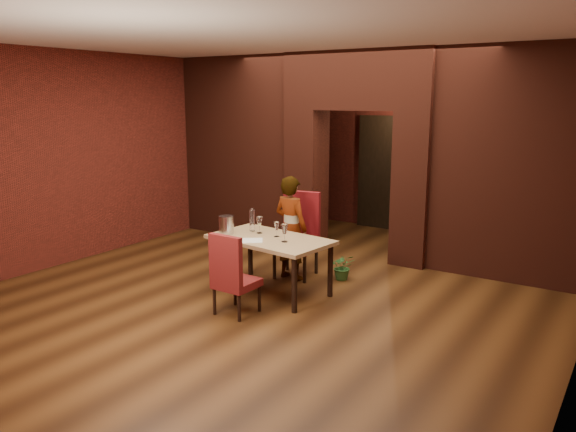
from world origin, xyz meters
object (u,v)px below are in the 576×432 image
at_px(dining_table, 270,265).
at_px(wine_glass_a, 259,225).
at_px(chair_near, 237,273).
at_px(person_seated, 291,228).
at_px(chair_far, 296,235).
at_px(wine_glass_b, 277,229).
at_px(wine_bucket, 226,225).
at_px(wine_glass_c, 285,233).
at_px(water_bottle, 252,220).
at_px(potted_plant, 343,267).

xyz_separation_m(dining_table, wine_glass_a, (-0.25, 0.12, 0.48)).
distance_m(chair_near, person_seated, 1.47).
distance_m(chair_far, wine_glass_a, 0.69).
height_order(wine_glass_a, wine_glass_b, wine_glass_a).
bearing_deg(wine_bucket, wine_glass_c, 4.60).
bearing_deg(wine_glass_b, chair_far, 100.19).
xyz_separation_m(chair_far, person_seated, (-0.01, -0.11, 0.13)).
height_order(person_seated, wine_glass_c, person_seated).
bearing_deg(wine_bucket, wine_glass_a, 37.22).
height_order(wine_glass_c, water_bottle, water_bottle).
bearing_deg(chair_far, wine_glass_c, -76.61).
relative_size(dining_table, potted_plant, 4.14).
height_order(wine_glass_b, water_bottle, water_bottle).
height_order(wine_bucket, potted_plant, wine_bucket).
distance_m(chair_near, wine_bucket, 1.03).
xyz_separation_m(chair_far, wine_glass_b, (0.12, -0.64, 0.23)).
bearing_deg(water_bottle, wine_glass_a, -17.34).
bearing_deg(dining_table, person_seated, 104.12).
distance_m(dining_table, wine_bucket, 0.79).
bearing_deg(chair_far, dining_table, -94.24).
relative_size(person_seated, potted_plant, 3.86).
relative_size(dining_table, wine_glass_c, 6.90).
bearing_deg(wine_glass_c, water_bottle, 160.53).
bearing_deg(wine_glass_b, wine_glass_a, 174.06).
bearing_deg(dining_table, wine_glass_a, 161.53).
xyz_separation_m(dining_table, potted_plant, (0.56, 0.96, -0.18)).
relative_size(wine_glass_a, wine_bucket, 0.92).
height_order(chair_near, water_bottle, water_bottle).
xyz_separation_m(wine_glass_b, potted_plant, (0.52, 0.87, -0.64)).
bearing_deg(chair_far, water_bottle, -130.74).
bearing_deg(water_bottle, person_seated, 54.12).
xyz_separation_m(chair_near, wine_bucket, (-0.70, 0.67, 0.36)).
bearing_deg(wine_bucket, chair_far, 58.91).
height_order(wine_bucket, water_bottle, water_bottle).
relative_size(dining_table, chair_far, 1.31).
bearing_deg(water_bottle, wine_glass_c, -19.47).
bearing_deg(wine_glass_b, person_seated, 103.19).
bearing_deg(person_seated, wine_glass_b, 110.63).
xyz_separation_m(wine_glass_b, water_bottle, (-0.45, 0.08, 0.06)).
height_order(chair_far, potted_plant, chair_far).
height_order(chair_near, wine_bucket, chair_near).
bearing_deg(person_seated, wine_bucket, 63.27).
relative_size(wine_bucket, potted_plant, 0.64).
xyz_separation_m(chair_near, person_seated, (-0.18, 1.44, 0.24)).
xyz_separation_m(chair_far, potted_plant, (0.64, 0.23, -0.41)).
distance_m(wine_glass_b, wine_bucket, 0.69).
height_order(dining_table, water_bottle, water_bottle).
bearing_deg(wine_bucket, chair_near, -44.03).
height_order(wine_glass_a, water_bottle, water_bottle).
bearing_deg(chair_near, person_seated, -81.55).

